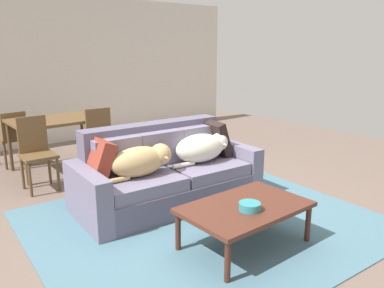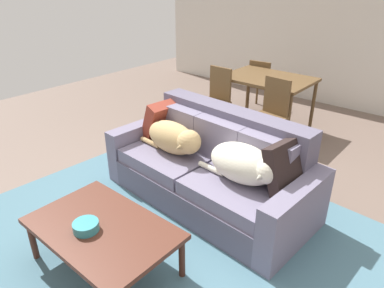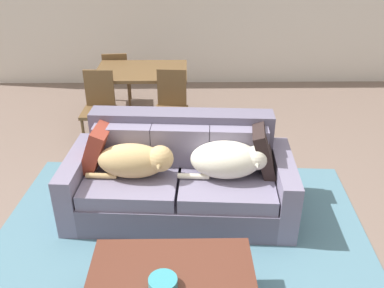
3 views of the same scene
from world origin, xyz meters
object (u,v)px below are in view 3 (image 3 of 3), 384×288
dog_on_left_cushion (137,161)px  bowl_on_coffee_table (163,283)px  throw_pillow_by_right_arm (264,149)px  dining_chair_near_right (171,105)px  dog_on_right_cushion (229,160)px  couch (180,178)px  coffee_table (172,280)px  dining_chair_far_left (117,76)px  dining_table (142,75)px  throw_pillow_by_left_arm (98,146)px  dining_chair_near_left (99,105)px

dog_on_left_cushion → bowl_on_coffee_table: size_ratio=4.21×
throw_pillow_by_right_arm → dining_chair_near_right: bearing=123.6°
dog_on_right_cushion → couch: bearing=167.3°
throw_pillow_by_right_arm → coffee_table: 1.58m
bowl_on_coffee_table → dining_chair_near_right: dining_chair_near_right is taller
couch → dining_chair_near_right: (-0.12, 1.37, 0.19)m
dog_on_left_cushion → dining_chair_near_right: bearing=83.7°
dining_chair_far_left → coffee_table: bearing=98.5°
couch → dining_chair_far_left: size_ratio=2.57×
dining_table → dining_chair_near_right: size_ratio=1.28×
couch → bowl_on_coffee_table: bearing=-90.2°
coffee_table → dining_chair_far_left: dining_chair_far_left is taller
throw_pillow_by_right_arm → dog_on_left_cushion: bearing=-173.7°
dog_on_right_cushion → dining_chair_far_left: dining_chair_far_left is taller
bowl_on_coffee_table → dining_chair_far_left: bearing=102.4°
dog_on_left_cushion → throw_pillow_by_left_arm: 0.46m
bowl_on_coffee_table → dining_table: size_ratio=0.16×
dog_on_left_cushion → dining_chair_near_left: 1.65m
dog_on_right_cushion → throw_pillow_by_left_arm: 1.25m
dining_chair_far_left → couch: bearing=105.6°
dining_chair_near_right → dining_table: bearing=128.2°
dining_chair_near_right → couch: bearing=-80.0°
dining_table → dining_chair_far_left: dining_chair_far_left is taller
bowl_on_coffee_table → throw_pillow_by_right_arm: bearing=57.9°
dining_chair_near_right → dining_chair_far_left: bearing=129.4°
dog_on_left_cushion → coffee_table: (0.34, -1.18, -0.25)m
dining_table → couch: bearing=-75.0°
bowl_on_coffee_table → dining_table: 3.44m
coffee_table → dining_chair_near_right: size_ratio=1.21×
dog_on_right_cushion → throw_pillow_by_left_arm: bearing=173.1°
throw_pillow_by_left_arm → dining_chair_far_left: (-0.20, 2.52, -0.17)m
dog_on_left_cushion → dining_table: dining_table is taller
dog_on_left_cushion → dog_on_right_cushion: bearing=3.6°
coffee_table → bowl_on_coffee_table: 0.13m
dining_chair_near_left → dining_table: bearing=52.6°
throw_pillow_by_left_arm → coffee_table: bearing=-62.4°
coffee_table → dog_on_left_cushion: bearing=106.1°
dog_on_left_cushion → dining_chair_far_left: bearing=105.9°
coffee_table → dog_on_right_cushion: bearing=67.3°
dog_on_left_cushion → dog_on_right_cushion: 0.83m
coffee_table → dining_chair_near_left: (-0.97, 2.71, 0.15)m
throw_pillow_by_left_arm → bowl_on_coffee_table: size_ratio=2.26×
bowl_on_coffee_table → dining_chair_far_left: dining_chair_far_left is taller
dog_on_right_cushion → dining_chair_near_right: bearing=114.5°
dog_on_left_cushion → dog_on_right_cushion: (0.83, -0.00, 0.00)m
dog_on_right_cushion → coffee_table: bearing=-109.1°
throw_pillow_by_right_arm → dining_chair_far_left: 3.17m
dog_on_left_cushion → bowl_on_coffee_table: bearing=-73.6°
couch → coffee_table: bearing=-88.3°
couch → dog_on_left_cushion: size_ratio=2.69×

